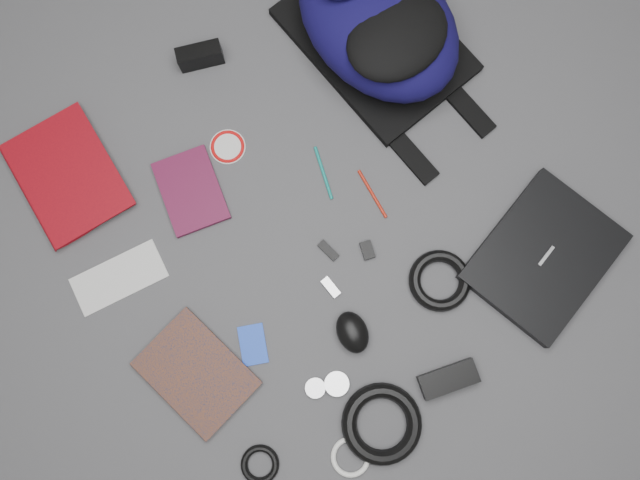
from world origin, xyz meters
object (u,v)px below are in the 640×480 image
compact_camera (200,56)px  mouse (352,332)px  comic_book (168,403)px  textbook_red (27,199)px  backpack (378,22)px  dvd_case (191,191)px  laptop (544,257)px  power_brick (448,379)px

compact_camera → mouse: size_ratio=1.11×
comic_book → textbook_red: bearing=80.5°
backpack → comic_book: bearing=-158.5°
textbook_red → mouse: size_ratio=2.98×
backpack → compact_camera: (-0.36, 0.18, -0.07)m
textbook_red → dvd_case: textbook_red is taller
laptop → power_brick: same height
laptop → dvd_case: laptop is taller
textbook_red → power_brick: 1.00m
backpack → power_brick: bearing=-119.0°
textbook_red → compact_camera: 0.50m
backpack → power_brick: (-0.30, -0.72, -0.08)m
laptop → power_brick: 0.34m
mouse → laptop: bearing=-1.1°
dvd_case → compact_camera: size_ratio=1.75×
backpack → textbook_red: size_ratio=1.68×
dvd_case → mouse: 0.48m
backpack → comic_book: (-0.83, -0.44, -0.09)m
backpack → compact_camera: backpack is taller
dvd_case → compact_camera: 0.31m
compact_camera → textbook_red: bearing=-152.9°
comic_book → mouse: (0.41, -0.09, 0.02)m
textbook_red → laptop: bearing=-37.8°
laptop → textbook_red: size_ratio=1.14×
dvd_case → mouse: mouse is taller
comic_book → mouse: mouse is taller
comic_book → dvd_case: bearing=39.6°
dvd_case → power_brick: (0.24, -0.65, 0.01)m
textbook_red → power_brick: (0.56, -0.83, 0.00)m
laptop → comic_book: (-0.85, 0.19, -0.01)m
backpack → dvd_case: bearing=-179.0°
laptop → compact_camera: (-0.38, 0.80, 0.01)m
mouse → comic_book: bearing=178.3°
dvd_case → textbook_red: bearing=162.1°
comic_book → dvd_case: (0.28, 0.37, -0.00)m
textbook_red → mouse: bearing=-53.5°
dvd_case → power_brick: power_brick is taller
comic_book → compact_camera: bearing=40.1°
comic_book → power_brick: power_brick is taller
laptop → mouse: (-0.44, 0.09, 0.01)m
textbook_red → comic_book: bearing=-84.6°
power_brick → compact_camera: bearing=108.0°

